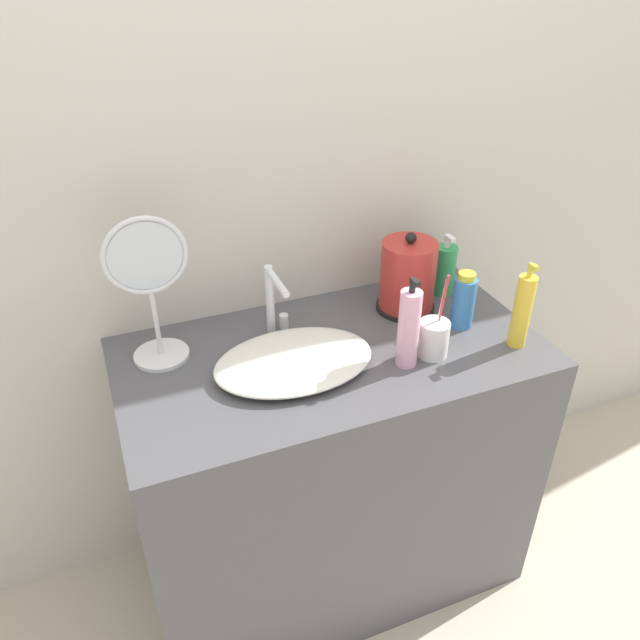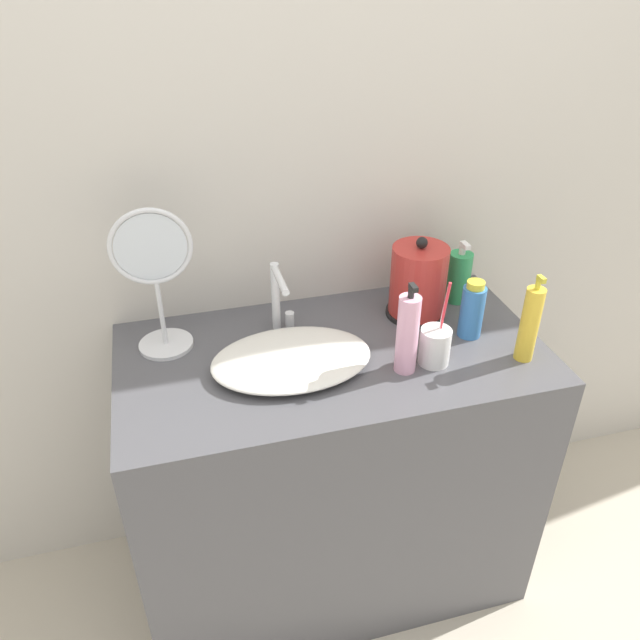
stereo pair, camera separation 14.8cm
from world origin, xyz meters
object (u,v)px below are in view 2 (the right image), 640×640
object	(u,v)px
vanity_mirror	(155,274)
shampoo_bottle	(459,276)
hand_cream_bottle	(472,310)
mouthwash_bottle	(407,334)
toothbrush_cup	(435,345)
electric_kettle	(418,284)
lotion_bottle	(530,324)
faucet	(279,296)

from	to	relation	value
vanity_mirror	shampoo_bottle	bearing A→B (deg)	1.37
vanity_mirror	hand_cream_bottle	bearing A→B (deg)	-11.36
mouthwash_bottle	toothbrush_cup	bearing A→B (deg)	6.20
electric_kettle	vanity_mirror	bearing A→B (deg)	178.11
toothbrush_cup	shampoo_bottle	bearing A→B (deg)	54.54
electric_kettle	lotion_bottle	world-z (taller)	same
toothbrush_cup	lotion_bottle	distance (m)	0.23
lotion_bottle	shampoo_bottle	distance (m)	0.30
shampoo_bottle	mouthwash_bottle	distance (m)	0.38
faucet	hand_cream_bottle	distance (m)	0.49
electric_kettle	mouthwash_bottle	size ratio (longest dim) A/B	0.97
electric_kettle	shampoo_bottle	world-z (taller)	electric_kettle
toothbrush_cup	lotion_bottle	world-z (taller)	lotion_bottle
lotion_bottle	vanity_mirror	distance (m)	0.89
toothbrush_cup	lotion_bottle	xyz separation A→B (m)	(0.22, -0.04, 0.05)
vanity_mirror	faucet	bearing A→B (deg)	-1.66
toothbrush_cup	shampoo_bottle	size ratio (longest dim) A/B	1.24
lotion_bottle	hand_cream_bottle	size ratio (longest dim) A/B	1.47
faucet	hand_cream_bottle	world-z (taller)	faucet
faucet	shampoo_bottle	size ratio (longest dim) A/B	1.05
electric_kettle	toothbrush_cup	bearing A→B (deg)	-101.38
lotion_bottle	hand_cream_bottle	distance (m)	0.15
shampoo_bottle	hand_cream_bottle	world-z (taller)	shampoo_bottle
shampoo_bottle	toothbrush_cup	bearing A→B (deg)	-125.46
lotion_bottle	shampoo_bottle	size ratio (longest dim) A/B	1.27
toothbrush_cup	electric_kettle	bearing A→B (deg)	78.62
shampoo_bottle	mouthwash_bottle	size ratio (longest dim) A/B	0.77
faucet	electric_kettle	world-z (taller)	electric_kettle
shampoo_bottle	mouthwash_bottle	world-z (taller)	mouthwash_bottle
lotion_bottle	electric_kettle	bearing A→B (deg)	124.11
mouthwash_bottle	vanity_mirror	bearing A→B (deg)	155.35
electric_kettle	lotion_bottle	bearing A→B (deg)	-55.89
faucet	toothbrush_cup	bearing A→B (deg)	-35.17
faucet	toothbrush_cup	size ratio (longest dim) A/B	0.84
mouthwash_bottle	hand_cream_bottle	xyz separation A→B (m)	(0.22, 0.10, -0.03)
electric_kettle	mouthwash_bottle	distance (m)	0.26
electric_kettle	hand_cream_bottle	world-z (taller)	electric_kettle
faucet	hand_cream_bottle	size ratio (longest dim) A/B	1.21
electric_kettle	hand_cream_bottle	xyz separation A→B (m)	(0.09, -0.13, -0.02)
vanity_mirror	mouthwash_bottle	bearing A→B (deg)	-24.65
electric_kettle	shampoo_bottle	size ratio (longest dim) A/B	1.27
lotion_bottle	hand_cream_bottle	xyz separation A→B (m)	(-0.08, 0.13, -0.02)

